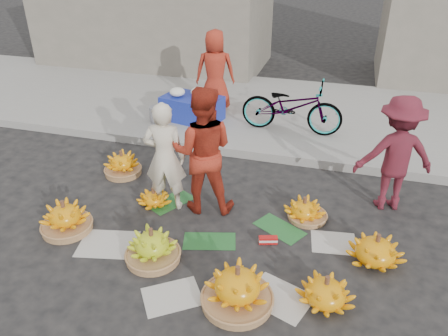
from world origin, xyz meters
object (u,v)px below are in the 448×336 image
(flower_table, at_px, (193,107))
(vendor_cream, at_px, (165,157))
(banana_bunch_4, at_px, (376,250))
(bicycle, at_px, (292,106))
(banana_bunch_0, at_px, (65,218))

(flower_table, bearing_deg, vendor_cream, -64.98)
(banana_bunch_4, relative_size, bicycle, 0.42)
(banana_bunch_0, height_order, vendor_cream, vendor_cream)
(banana_bunch_4, xyz_separation_m, vendor_cream, (-2.77, 0.44, 0.59))
(banana_bunch_4, relative_size, vendor_cream, 0.50)
(vendor_cream, height_order, flower_table, vendor_cream)
(bicycle, bearing_deg, flower_table, 90.03)
(banana_bunch_0, bearing_deg, flower_table, 83.49)
(banana_bunch_0, bearing_deg, bicycle, 57.33)
(banana_bunch_0, xyz_separation_m, vendor_cream, (1.04, 0.88, 0.58))
(vendor_cream, distance_m, bicycle, 3.07)
(banana_bunch_4, bearing_deg, banana_bunch_0, -173.39)
(banana_bunch_4, distance_m, vendor_cream, 2.87)
(bicycle, bearing_deg, banana_bunch_4, -154.39)
(flower_table, xyz_separation_m, bicycle, (1.92, -0.03, 0.22))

